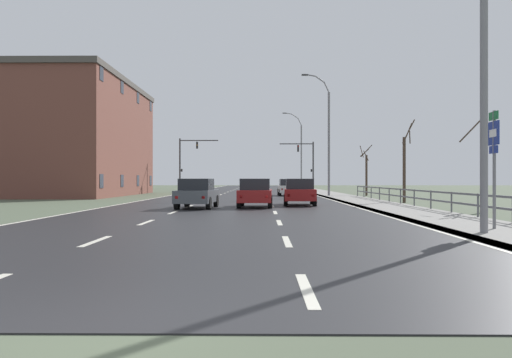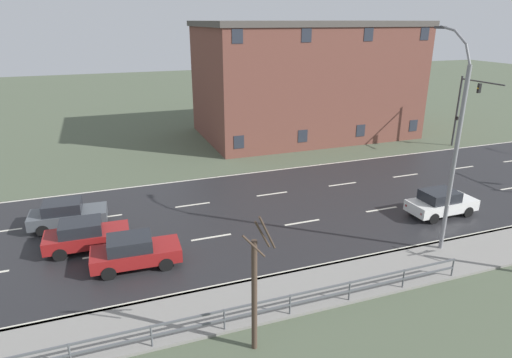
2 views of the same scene
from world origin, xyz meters
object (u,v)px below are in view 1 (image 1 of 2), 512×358
Objects in this scene: highway_sign at (494,154)px; traffic_signal_right at (308,160)px; car_mid_centre at (299,192)px; traffic_signal_left at (186,157)px; car_near_left at (288,187)px; car_distant at (255,193)px; street_lamp_foreground at (479,31)px; street_lamp_midground at (327,137)px; car_far_left at (197,193)px; brick_building at (68,138)px; street_lamp_distant at (300,152)px.

traffic_signal_right is at bearing 91.44° from highway_sign.
highway_sign is at bearing -71.36° from car_mid_centre.
traffic_signal_right is 0.95× the size of traffic_signal_left.
car_near_left is (-3.04, -13.61, -3.10)m from traffic_signal_right.
car_distant is at bearing -99.91° from traffic_signal_right.
street_lamp_foreground is 17.38m from car_mid_centre.
street_lamp_midground is 2.57× the size of car_far_left.
traffic_signal_right is at bearing 27.42° from brick_building.
car_near_left is 17.68m from car_mid_centre.
traffic_signal_left is at bearing 102.54° from car_far_left.
street_lamp_foreground is 1.83× the size of traffic_signal_right.
traffic_signal_right is at bearing 90.79° from street_lamp_midground.
car_mid_centre is (-0.24, -17.68, 0.00)m from car_near_left.
street_lamp_foreground reaches higher than traffic_signal_right.
brick_building reaches higher than street_lamp_midground.
street_lamp_foreground is 34.52m from car_near_left.
car_distant is (8.50, -31.94, -3.31)m from traffic_signal_left.
car_near_left is 21.63m from brick_building.
street_lamp_distant is 50.00m from car_far_left.
car_distant is at bearing -137.59° from car_mid_centre.
street_lamp_midground is 24.70m from brick_building.
street_lamp_distant reaches higher than traffic_signal_right.
car_near_left is at bearing 77.44° from car_far_left.
street_lamp_foreground is 2.66× the size of car_mid_centre.
traffic_signal_left is at bearing 112.68° from car_mid_centre.
traffic_signal_left is at bearing 109.03° from highway_sign.
street_lamp_midground is at bearing -9.47° from brick_building.
car_near_left is (-3.27, 2.97, -4.48)m from street_lamp_midground.
car_distant is 0.20× the size of brick_building.
highway_sign is (0.94, -29.91, -3.03)m from street_lamp_midground.
traffic_signal_right reaches higher than highway_sign.
street_lamp_foreground is at bearing -89.96° from street_lamp_midground.
street_lamp_foreground is 2.69× the size of car_near_left.
street_lamp_distant is 36.35m from brick_building.
street_lamp_midground is 21.00m from traffic_signal_left.
street_lamp_midground is at bearing -43.27° from car_near_left.
street_lamp_foreground is 42.77m from brick_building.
car_near_left is 20.04m from car_distant.
street_lamp_midground is 2.60× the size of car_distant.
street_lamp_distant reaches higher than car_near_left.
street_lamp_foreground reaches higher than brick_building.
street_lamp_midground is 0.53× the size of brick_building.
car_distant is at bearing 118.28° from highway_sign.
highway_sign is at bearing -70.97° from traffic_signal_left.
street_lamp_foreground reaches higher than highway_sign.
street_lamp_midground reaches higher than car_distant.
street_lamp_distant is 1.90× the size of traffic_signal_right.
brick_building is at bearing -132.00° from street_lamp_distant.
street_lamp_midground is (-0.02, 31.08, -0.17)m from street_lamp_foreground.
street_lamp_distant is 48.56m from car_distant.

